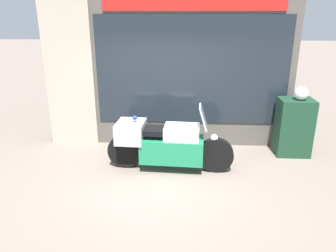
# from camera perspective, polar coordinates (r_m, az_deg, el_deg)

# --- Properties ---
(ground_plane) EXTENTS (60.00, 60.00, 0.00)m
(ground_plane) POSITION_cam_1_polar(r_m,az_deg,el_deg) (6.04, -0.86, -9.71)
(ground_plane) COLOR gray
(shop_building) EXTENTS (5.45, 0.55, 3.32)m
(shop_building) POSITION_cam_1_polar(r_m,az_deg,el_deg) (7.41, -3.30, 9.56)
(shop_building) COLOR #56514C
(shop_building) RESTS_ON ground
(window_display) EXTENTS (3.92, 0.30, 1.89)m
(window_display) POSITION_cam_1_polar(r_m,az_deg,el_deg) (7.70, 3.61, 0.60)
(window_display) COLOR slate
(window_display) RESTS_ON ground
(paramedic_motorcycle) EXTENTS (2.45, 0.69, 1.31)m
(paramedic_motorcycle) POSITION_cam_1_polar(r_m,az_deg,el_deg) (6.29, -0.79, -2.97)
(paramedic_motorcycle) COLOR black
(paramedic_motorcycle) RESTS_ON ground
(utility_cabinet) EXTENTS (0.70, 0.54, 1.22)m
(utility_cabinet) POSITION_cam_1_polar(r_m,az_deg,el_deg) (7.42, 21.03, -0.18)
(utility_cabinet) COLOR #193D28
(utility_cabinet) RESTS_ON ground
(white_helmet) EXTENTS (0.28, 0.28, 0.28)m
(white_helmet) POSITION_cam_1_polar(r_m,az_deg,el_deg) (7.19, 22.20, 5.29)
(white_helmet) COLOR white
(white_helmet) RESTS_ON utility_cabinet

